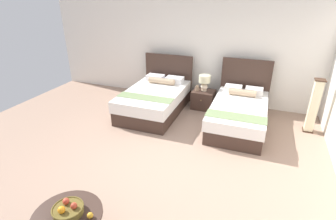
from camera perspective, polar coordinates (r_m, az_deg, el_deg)
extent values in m
cube|color=#9F806C|center=(4.82, -0.89, -11.66)|extent=(9.41, 10.10, 0.02)
cube|color=white|center=(7.15, 9.10, 12.40)|extent=(9.41, 0.12, 2.70)
cube|color=#3C2921|center=(6.61, -3.02, 0.76)|extent=(1.30, 2.06, 0.33)
cube|color=white|center=(6.49, -3.08, 3.19)|extent=(1.34, 2.10, 0.27)
cube|color=#3C2921|center=(7.35, 0.12, 7.21)|extent=(1.34, 0.08, 1.26)
cube|color=white|center=(7.18, -2.78, 7.10)|extent=(0.46, 0.31, 0.14)
cube|color=white|center=(6.99, 1.45, 6.62)|extent=(0.46, 0.31, 0.14)
cylinder|color=tan|center=(6.87, -1.41, 6.32)|extent=(0.70, 0.16, 0.15)
cube|color=#788D5D|center=(6.01, -5.02, 2.74)|extent=(1.33, 0.35, 0.01)
cube|color=#3C2921|center=(6.13, 14.93, -2.20)|extent=(1.17, 2.10, 0.31)
cube|color=white|center=(6.01, 15.22, 0.16)|extent=(1.21, 2.14, 0.24)
cube|color=#3C2921|center=(6.93, 16.41, 5.31)|extent=(1.21, 0.08, 1.31)
cube|color=white|center=(6.68, 14.04, 4.60)|extent=(0.41, 0.31, 0.14)
cube|color=white|center=(6.66, 18.27, 3.99)|extent=(0.41, 0.31, 0.14)
cylinder|color=tan|center=(6.44, 15.95, 3.64)|extent=(0.62, 0.16, 0.15)
cube|color=#788D5D|center=(5.35, 14.58, -1.42)|extent=(1.20, 0.38, 0.01)
cube|color=#3C2921|center=(6.90, 7.70, 2.31)|extent=(0.56, 0.48, 0.48)
sphere|color=tan|center=(6.64, 7.20, 2.11)|extent=(0.02, 0.02, 0.02)
cylinder|color=beige|center=(6.83, 7.85, 4.30)|extent=(0.14, 0.14, 0.02)
ellipsoid|color=beige|center=(6.79, 7.90, 5.03)|extent=(0.18, 0.18, 0.17)
cylinder|color=#99844C|center=(6.76, 7.95, 5.85)|extent=(0.02, 0.02, 0.04)
cylinder|color=beige|center=(6.73, 8.01, 6.75)|extent=(0.29, 0.29, 0.18)
cylinder|color=#997C5F|center=(6.79, 6.37, 4.73)|extent=(0.08, 0.08, 0.12)
torus|color=#997C5F|center=(6.77, 6.40, 5.27)|extent=(0.08, 0.08, 0.01)
cylinder|color=#3C2921|center=(3.56, -21.12, -20.72)|extent=(0.83, 0.83, 0.04)
cylinder|color=brown|center=(3.53, -20.94, -19.79)|extent=(0.35, 0.35, 0.08)
torus|color=brown|center=(3.50, -21.05, -19.29)|extent=(0.37, 0.37, 0.02)
sphere|color=#B13B26|center=(3.45, -19.85, -19.06)|extent=(0.08, 0.08, 0.08)
sphere|color=#BD3F2B|center=(3.54, -21.35, -18.05)|extent=(0.08, 0.08, 0.08)
sphere|color=orange|center=(3.45, -22.22, -19.52)|extent=(0.09, 0.09, 0.09)
sphere|color=gold|center=(3.41, -16.64, -21.17)|extent=(0.07, 0.07, 0.07)
cube|color=#402A1D|center=(6.59, 28.14, -3.89)|extent=(0.21, 0.21, 0.03)
cube|color=beige|center=(6.36, 29.19, 0.76)|extent=(0.17, 0.17, 1.14)
cube|color=#402A1D|center=(6.18, 30.30, 5.69)|extent=(0.21, 0.21, 0.02)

